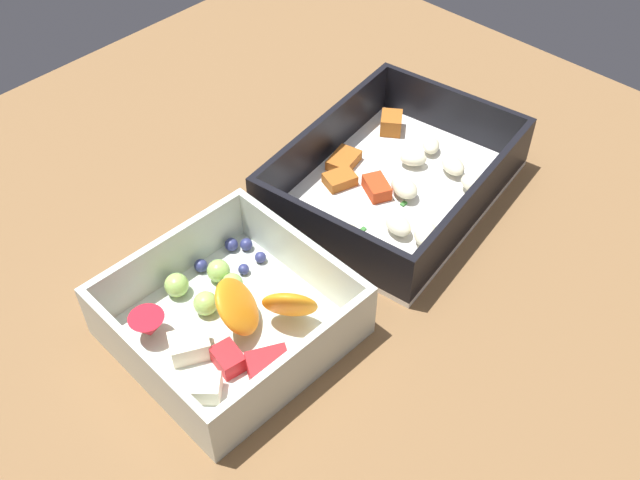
% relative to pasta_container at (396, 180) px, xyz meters
% --- Properties ---
extents(table_surface, '(0.80, 0.80, 0.02)m').
position_rel_pasta_container_xyz_m(table_surface, '(-0.09, 0.01, -0.03)').
color(table_surface, brown).
rests_on(table_surface, ground).
extents(pasta_container, '(0.24, 0.19, 0.05)m').
position_rel_pasta_container_xyz_m(pasta_container, '(0.00, 0.00, 0.00)').
color(pasta_container, white).
rests_on(pasta_container, table_surface).
extents(fruit_bowl, '(0.16, 0.16, 0.05)m').
position_rel_pasta_container_xyz_m(fruit_bowl, '(-0.21, -0.01, 0.00)').
color(fruit_bowl, silver).
rests_on(fruit_bowl, table_surface).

